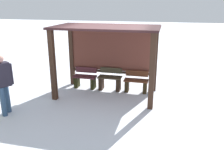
% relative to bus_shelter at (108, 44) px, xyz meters
% --- Properties ---
extents(ground_plane, '(60.00, 60.00, 0.00)m').
position_rel_bus_shelter_xyz_m(ground_plane, '(0.00, -0.27, -1.67)').
color(ground_plane, white).
extents(bus_shelter, '(3.31, 1.79, 2.28)m').
position_rel_bus_shelter_xyz_m(bus_shelter, '(0.00, 0.00, 0.00)').
color(bus_shelter, '#372218').
rests_on(bus_shelter, ground).
extents(bench_left_inside, '(0.83, 0.38, 0.73)m').
position_rel_bus_shelter_xyz_m(bench_left_inside, '(-0.93, 0.20, -1.36)').
color(bench_left_inside, '#51262C').
rests_on(bench_left_inside, ground).
extents(bench_center_inside, '(0.83, 0.41, 0.77)m').
position_rel_bus_shelter_xyz_m(bench_center_inside, '(0.00, 0.20, -1.35)').
color(bench_center_inside, '#413A28').
rests_on(bench_center_inside, ground).
extents(bench_right_inside, '(0.83, 0.36, 0.72)m').
position_rel_bus_shelter_xyz_m(bench_right_inside, '(0.93, 0.20, -1.36)').
color(bench_right_inside, '#592D18').
rests_on(bench_right_inside, ground).
extents(person_walking, '(0.43, 0.55, 1.69)m').
position_rel_bus_shelter_xyz_m(person_walking, '(-2.36, -2.29, -0.69)').
color(person_walking, '#26222F').
rests_on(person_walking, ground).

